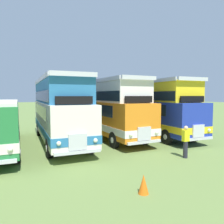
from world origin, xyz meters
TOP-DOWN VIEW (x-y plane):
  - bus_seventh_in_row at (7.81, 0.15)m, footprint 3.02×10.72m
  - bus_eighth_in_row at (11.71, 0.31)m, footprint 2.65×9.90m
  - bus_ninth_in_row at (15.62, -0.08)m, footprint 3.06×10.56m
  - cone_near_end at (8.65, -9.28)m, footprint 0.36×0.36m
  - marshal_person at (13.06, -6.65)m, footprint 0.36×0.24m

SIDE VIEW (x-z plane):
  - cone_near_end at x=8.65m, z-range 0.00..0.66m
  - marshal_person at x=13.06m, z-range 0.02..1.75m
  - bus_eighth_in_row at x=11.71m, z-range 0.10..4.62m
  - bus_ninth_in_row at x=15.62m, z-range 0.10..4.62m
  - bus_seventh_in_row at x=7.81m, z-range 0.10..4.62m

